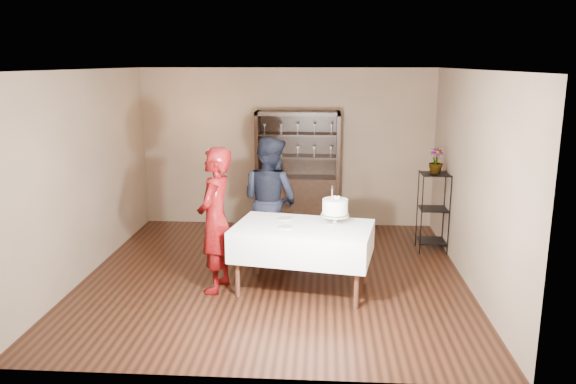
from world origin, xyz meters
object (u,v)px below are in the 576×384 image
Objects in this scene: potted_plant at (436,161)px; cake_table at (303,241)px; man at (270,200)px; cake at (335,208)px; woman at (215,220)px; china_hutch at (298,190)px; plant_etagere at (433,209)px.

cake_table is at bearing -138.85° from potted_plant.
man reaches higher than cake_table.
man reaches higher than cake.
woman is at bearing -172.41° from cake.
china_hutch is 5.39× the size of potted_plant.
potted_plant is at bearing 129.23° from woman.
china_hutch is at bearing 94.11° from cake_table.
cake is at bearing 170.50° from man.
woman is 3.45m from potted_plant.
plant_etagere is at bearing 129.11° from woman.
plant_etagere is 0.66× the size of cake_table.
cake_table is 2.61m from potted_plant.
man is 3.71× the size of cake.
china_hutch is 2.90m from woman.
cake_table is (-1.89, -1.64, -0.01)m from plant_etagere.
plant_etagere is 2.47× the size of cake.
plant_etagere is 0.66× the size of woman.
cake_table is at bearing -138.99° from plant_etagere.
plant_etagere is at bearing 45.14° from cake.
cake is (-1.50, -1.50, 0.38)m from plant_etagere.
cake is 1.31× the size of potted_plant.
man reaches higher than plant_etagere.
china_hutch is 1.11× the size of man.
plant_etagere is 3.23× the size of potted_plant.
woman reaches higher than cake.
woman is at bearing -150.01° from potted_plant.
cake is (1.46, 0.19, 0.12)m from woman.
cake_table is at bearing 151.35° from man.
cake_table is at bearing 102.34° from woman.
china_hutch is 2.65m from cake.
china_hutch is at bearing -65.65° from man.
china_hutch reaches higher than woman.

